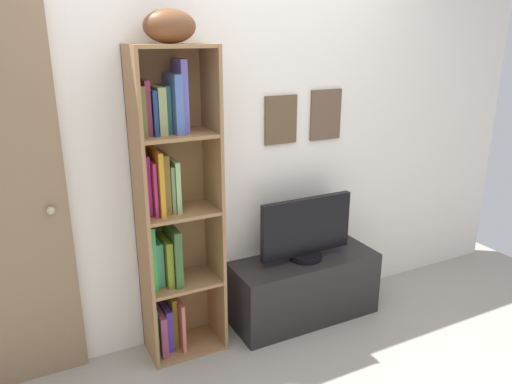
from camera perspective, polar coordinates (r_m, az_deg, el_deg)
name	(u,v)px	position (r m, az deg, el deg)	size (l,w,h in m)	color
back_wall	(227,139)	(3.02, -3.39, 6.25)	(4.80, 0.08, 2.52)	white
bookshelf	(169,209)	(2.84, -10.08, -2.01)	(0.45, 0.29, 1.82)	#966B42
football	(169,26)	(2.66, -10.07, 18.52)	(0.27, 0.17, 0.17)	brown
tv_stand	(304,288)	(3.41, 5.67, -11.10)	(1.00, 0.38, 0.44)	black
television	(306,230)	(3.22, 5.89, -4.43)	(0.66, 0.22, 0.42)	black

